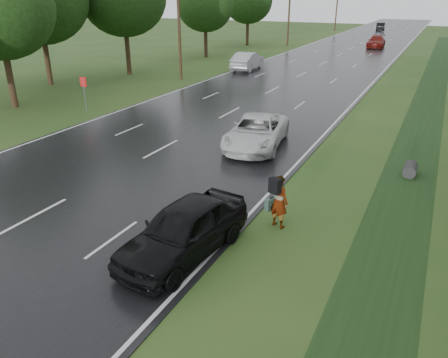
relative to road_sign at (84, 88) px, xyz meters
name	(u,v)px	position (x,y,z in m)	size (l,w,h in m)	color
ground	(34,217)	(8.50, -12.00, -1.64)	(220.00, 220.00, 0.00)	#254A1A
road	(334,58)	(8.50, 33.00, -1.62)	(14.00, 180.00, 0.04)	black
edge_stripe_east	(393,61)	(15.25, 33.00, -1.60)	(0.12, 180.00, 0.01)	silver
edge_stripe_west	(280,54)	(1.75, 33.00, -1.60)	(0.12, 180.00, 0.01)	silver
center_line	(334,58)	(8.50, 33.00, -1.60)	(0.12, 180.00, 0.01)	silver
drainage_ditch	(422,124)	(20.00, 6.71, -1.61)	(2.20, 120.00, 0.56)	black
road_sign	(84,88)	(0.00, 0.00, 0.00)	(0.50, 0.06, 2.30)	slate
utility_pole_mid	(179,18)	(-0.70, 13.00, 3.55)	(1.60, 0.26, 10.00)	#312314
utility_pole_far	(289,8)	(-0.70, 43.00, 3.55)	(1.60, 0.26, 10.00)	#312314
utility_pole_distant	(337,4)	(-0.70, 73.00, 3.55)	(1.60, 0.26, 10.00)	#312314
tree_west_d	(205,6)	(-5.70, 27.00, 4.18)	(6.60, 6.60, 8.80)	#312314
tree_west_f	(248,1)	(-6.30, 41.00, 4.49)	(7.00, 7.00, 9.29)	#312314
pedestrian	(278,201)	(16.40, -8.81, -0.68)	(0.90, 0.91, 1.86)	#A5998C
white_pickup	(256,132)	(12.63, -1.51, -0.83)	(2.55, 5.53, 1.54)	silver
dark_sedan	(184,230)	(14.50, -11.69, -0.78)	(1.93, 4.81, 1.64)	black
silver_sedan	(248,61)	(2.70, 20.31, -0.73)	(1.85, 5.31, 1.75)	#989BA1
far_car_red	(376,42)	(11.40, 46.14, -0.81)	(2.23, 5.49, 1.59)	#66110B
far_car_dark	(381,26)	(7.50, 78.40, -0.84)	(1.61, 4.62, 1.52)	black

